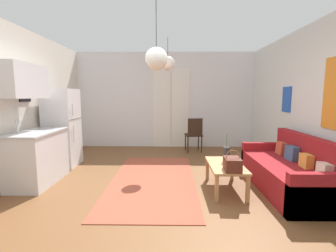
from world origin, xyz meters
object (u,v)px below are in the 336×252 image
Objects in this scene: bamboo_vase at (226,154)px; accent_chair at (194,133)px; pendant_lamp_near at (156,59)px; pendant_lamp_far at (168,63)px; refrigerator at (62,128)px; couch at (291,173)px; coffee_table at (226,168)px; handbag at (232,164)px.

accent_chair reaches higher than bamboo_vase.
pendant_lamp_near reaches higher than accent_chair.
bamboo_vase is at bearing -54.65° from pendant_lamp_far.
couch is at bearing -16.84° from refrigerator.
couch reaches higher than coffee_table.
handbag reaches higher than coffee_table.
coffee_table is 3.02× the size of handbag.
pendant_lamp_near is 2.05m from pendant_lamp_far.
couch is 2.02× the size of coffee_table.
handbag is at bearing -26.77° from refrigerator.
couch is at bearing 14.66° from pendant_lamp_near.
couch is 4.37m from refrigerator.
refrigerator is (-3.17, 1.13, 0.27)m from bamboo_vase.
couch is at bearing 110.08° from accent_chair.
accent_chair is at bearing 75.47° from pendant_lamp_near.
accent_chair is 3.44m from pendant_lamp_near.
bamboo_vase is (0.04, 0.14, 0.18)m from coffee_table.
pendant_lamp_near is (-2.07, -0.54, 1.67)m from couch.
couch is 2.12× the size of accent_chair.
handbag is 0.46× the size of pendant_lamp_far.
handbag is 1.79m from pendant_lamp_near.
handbag is (-0.02, -0.46, -0.02)m from bamboo_vase.
bamboo_vase is 1.46× the size of handbag.
bamboo_vase is 0.52× the size of pendant_lamp_near.
pendant_lamp_far reaches higher than accent_chair.
coffee_table is 1.97m from pendant_lamp_near.
bamboo_vase reaches higher than handbag.
refrigerator is at bearing 15.85° from accent_chair.
pendant_lamp_far is at bearing 142.67° from couch.
accent_chair is (-0.28, 2.81, -0.01)m from handbag.
bamboo_vase is at bearing 87.80° from handbag.
refrigerator reaches higher than couch.
accent_chair is at bearing 23.11° from refrigerator.
pendant_lamp_far reaches higher than coffee_table.
bamboo_vase is at bearing 31.76° from pendant_lamp_near.
refrigerator is 1.80× the size of accent_chair.
pendant_lamp_near is at bearing -93.19° from pendant_lamp_far.
accent_chair is (-1.28, 2.48, 0.23)m from couch.
coffee_table is at bearing 88.60° from accent_chair.
couch is at bearing -37.33° from pendant_lamp_far.
couch is 2.82× the size of pendant_lamp_far.
pendant_lamp_near is (-1.04, -0.53, 1.58)m from coffee_table.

